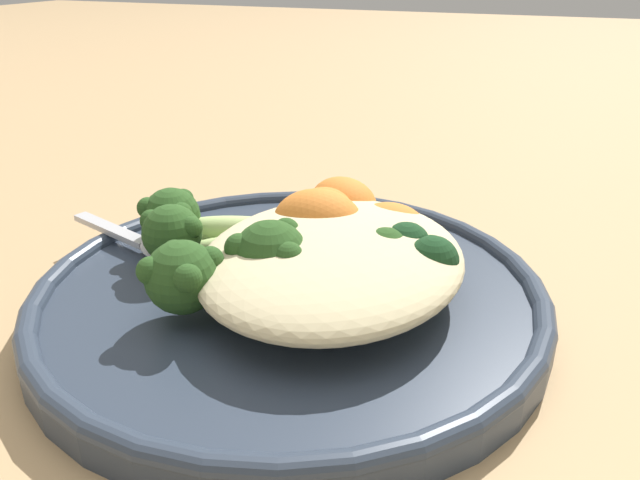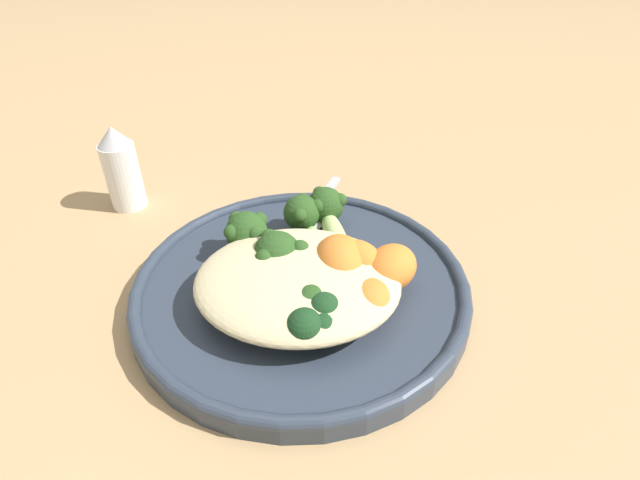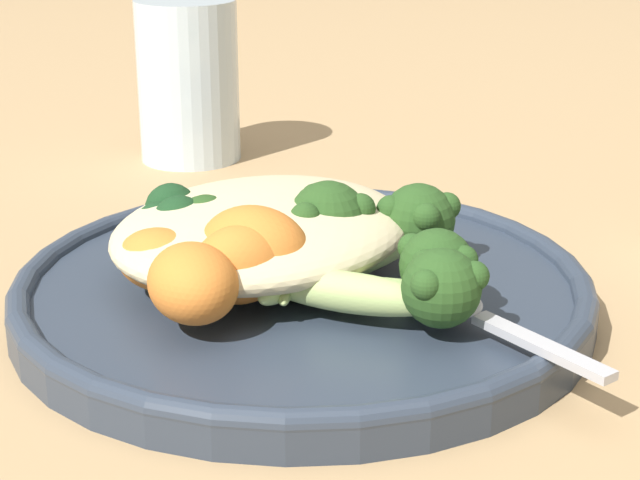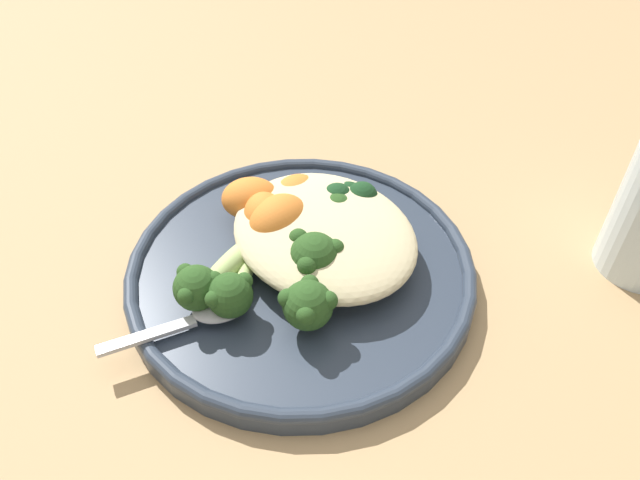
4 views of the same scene
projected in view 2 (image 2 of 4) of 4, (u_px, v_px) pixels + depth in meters
ground_plane at (303, 288)px, 0.45m from camera, size 4.00×4.00×0.00m
plate at (301, 286)px, 0.43m from camera, size 0.29×0.29×0.02m
quinoa_mound at (292, 281)px, 0.40m from camera, size 0.16×0.14×0.03m
broccoli_stalk_0 at (329, 216)px, 0.47m from camera, size 0.05×0.10×0.04m
broccoli_stalk_1 at (307, 219)px, 0.47m from camera, size 0.08×0.09×0.03m
broccoli_stalk_2 at (266, 238)px, 0.44m from camera, size 0.13×0.05×0.04m
broccoli_stalk_3 at (288, 256)px, 0.42m from camera, size 0.10×0.05×0.04m
broccoli_stalk_4 at (284, 286)px, 0.40m from camera, size 0.09×0.08×0.03m
broccoli_stalk_5 at (317, 297)px, 0.38m from camera, size 0.05×0.09×0.03m
sweet_potato_chunk_0 at (391, 267)px, 0.41m from camera, size 0.06×0.06×0.04m
sweet_potato_chunk_1 at (340, 262)px, 0.41m from camera, size 0.05×0.06×0.04m
sweet_potato_chunk_2 at (369, 299)px, 0.38m from camera, size 0.04×0.05×0.03m
sweet_potato_chunk_3 at (357, 262)px, 0.41m from camera, size 0.06×0.05×0.04m
kale_tuft at (311, 320)px, 0.36m from camera, size 0.05×0.05×0.03m
spoon at (308, 216)px, 0.49m from camera, size 0.05×0.12×0.01m
salt_shaker at (121, 168)px, 0.53m from camera, size 0.04×0.04×0.09m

